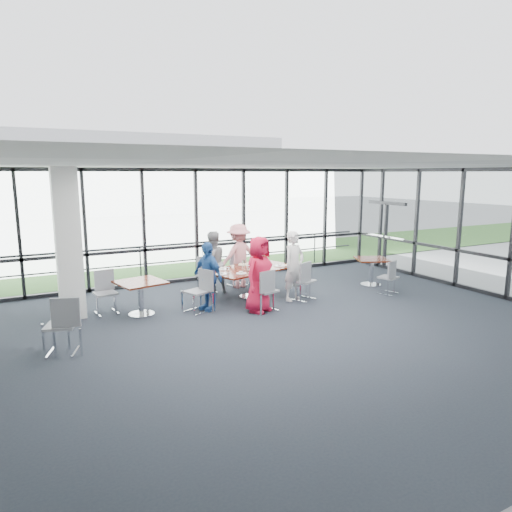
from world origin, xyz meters
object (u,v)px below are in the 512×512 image
chair_main_fl (206,276)px  chair_spare_lb (106,293)px  structural_column (68,244)px  chair_spare_la (61,325)px  diner_near_left (259,274)px  side_table_left (140,286)px  diner_end (208,276)px  chair_main_end (197,292)px  side_table_right (372,263)px  chair_spare_r (388,277)px  diner_near_right (294,266)px  diner_far_left (212,263)px  diner_far_right (239,256)px  chair_main_nl (265,291)px  chair_main_fr (237,270)px  chair_main_nr (304,281)px  main_table (250,272)px

chair_main_fl → chair_spare_lb: chair_spare_lb is taller
structural_column → chair_main_fl: (3.31, 0.57, -1.15)m
chair_main_fl → chair_spare_la: bearing=30.4°
diner_near_left → side_table_left: bearing=130.5°
diner_end → chair_main_end: diner_end is taller
side_table_right → chair_spare_r: chair_spare_r is taller
diner_near_right → chair_spare_r: (2.46, -0.63, -0.42)m
side_table_left → diner_far_left: bearing=24.0°
diner_near_left → chair_spare_lb: diner_near_left is taller
diner_far_right → chair_spare_la: (-4.69, -2.75, -0.37)m
diner_near_right → chair_main_nl: size_ratio=1.81×
diner_far_right → chair_spare_lb: diner_far_right is taller
diner_near_right → chair_spare_r: diner_near_right is taller
chair_main_fr → chair_spare_la: size_ratio=0.89×
structural_column → diner_near_left: size_ratio=1.88×
diner_near_right → chair_main_nr: size_ratio=1.78×
chair_main_end → chair_main_fr: bearing=112.8°
side_table_left → chair_spare_lb: size_ratio=1.20×
diner_far_left → chair_main_fr: (0.94, 0.52, -0.37)m
side_table_left → chair_spare_r: bearing=-11.2°
side_table_right → chair_main_nl: size_ratio=1.17×
chair_main_fr → chair_spare_r: chair_main_fr is taller
diner_far_left → diner_end: diner_far_left is taller
chair_spare_la → chair_spare_lb: (1.08, 1.98, -0.04)m
chair_spare_lb → chair_main_nl: bearing=148.8°
chair_spare_r → chair_main_fl: bearing=130.6°
structural_column → chair_spare_r: 7.67m
chair_main_fr → diner_far_left: bearing=12.8°
diner_near_right → chair_spare_la: 5.42m
diner_near_right → chair_spare_lb: (-4.25, 1.00, -0.39)m
diner_near_right → chair_spare_la: bearing=174.7°
diner_near_left → diner_far_left: (-0.34, 1.90, -0.04)m
side_table_right → diner_near_left: size_ratio=0.65×
chair_spare_r → main_table: bearing=137.9°
main_table → chair_main_fl: (-0.79, 0.96, -0.20)m
chair_main_nr → chair_spare_r: chair_main_nr is taller
main_table → side_table_right: same height
structural_column → side_table_left: bearing=-22.2°
side_table_left → chair_spare_lb: chair_spare_lb is taller
chair_main_fr → chair_spare_lb: chair_spare_lb is taller
chair_main_nr → chair_spare_lb: 4.60m
main_table → chair_spare_r: 3.55m
diner_near_left → chair_spare_lb: bearing=127.8°
diner_end → chair_main_nr: diner_end is taller
side_table_left → chair_main_fr: 3.33m
chair_main_fr → chair_main_end: (-1.84, -1.82, 0.03)m
diner_near_right → chair_main_nr: bearing=-40.6°
structural_column → chair_spare_r: size_ratio=3.70×
structural_column → chair_spare_lb: structural_column is taller
structural_column → chair_spare_la: 2.39m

